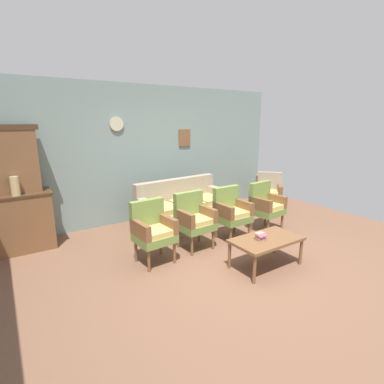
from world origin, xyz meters
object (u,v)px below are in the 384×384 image
at_px(vase_on_cabinet, 15,186).
at_px(coffee_table, 266,241).
at_px(floral_couch, 184,210).
at_px(floor_vase_by_wall, 260,189).
at_px(book_stack_on_table, 260,236).
at_px(armchair_by_doorway, 194,218).
at_px(side_cabinet, 14,223).
at_px(wingback_chair_by_fireplace, 269,191).
at_px(armchair_near_couch_end, 231,211).
at_px(armchair_row_middle, 266,204).
at_px(armchair_near_cabinet, 153,229).

xyz_separation_m(vase_on_cabinet, coffee_table, (2.82, -2.35, -0.70)).
bearing_deg(floral_couch, floor_vase_by_wall, 9.37).
height_order(floral_couch, book_stack_on_table, floral_couch).
bearing_deg(floor_vase_by_wall, armchair_by_doorway, -155.21).
bearing_deg(coffee_table, side_cabinet, 138.94).
distance_m(floral_couch, wingback_chair_by_fireplace, 2.04).
relative_size(wingback_chair_by_fireplace, coffee_table, 0.90).
bearing_deg(floor_vase_by_wall, book_stack_on_table, -136.14).
height_order(armchair_near_couch_end, armchair_row_middle, same).
height_order(vase_on_cabinet, book_stack_on_table, vase_on_cabinet).
distance_m(armchair_by_doorway, wingback_chair_by_fireplace, 2.48).
relative_size(armchair_near_couch_end, floor_vase_by_wall, 1.29).
relative_size(armchair_row_middle, book_stack_on_table, 6.05).
bearing_deg(armchair_near_couch_end, armchair_by_doorway, 177.11).
distance_m(floral_couch, coffee_table, 2.02).
bearing_deg(wingback_chair_by_fireplace, coffee_table, -138.54).
distance_m(armchair_near_couch_end, floor_vase_by_wall, 2.54).
bearing_deg(armchair_near_cabinet, wingback_chair_by_fireplace, 12.11).
bearing_deg(coffee_table, wingback_chair_by_fireplace, 41.46).
distance_m(armchair_near_couch_end, book_stack_on_table, 1.10).
distance_m(vase_on_cabinet, coffee_table, 3.74).
height_order(side_cabinet, vase_on_cabinet, vase_on_cabinet).
bearing_deg(side_cabinet, armchair_by_doorway, -30.65).
distance_m(armchair_row_middle, wingback_chair_by_fireplace, 1.09).
height_order(armchair_row_middle, floor_vase_by_wall, armchair_row_middle).
height_order(side_cabinet, floral_couch, side_cabinet).
bearing_deg(coffee_table, floral_couch, 92.51).
relative_size(wingback_chair_by_fireplace, book_stack_on_table, 6.05).
bearing_deg(floor_vase_by_wall, coffee_table, -134.69).
bearing_deg(side_cabinet, armchair_row_middle, -20.93).
height_order(floral_couch, armchair_near_cabinet, same).
distance_m(wingback_chair_by_fireplace, book_stack_on_table, 2.62).
height_order(armchair_by_doorway, wingback_chair_by_fireplace, same).
bearing_deg(floral_couch, armchair_by_doorway, -113.22).
xyz_separation_m(floral_couch, armchair_near_cabinet, (-1.16, -1.00, 0.17)).
height_order(armchair_near_cabinet, book_stack_on_table, armchair_near_cabinet).
bearing_deg(wingback_chair_by_fireplace, armchair_row_middle, -141.36).
height_order(wingback_chair_by_fireplace, floor_vase_by_wall, wingback_chair_by_fireplace).
distance_m(side_cabinet, coffee_table, 3.85).
bearing_deg(armchair_row_middle, book_stack_on_table, -139.67).
bearing_deg(armchair_row_middle, armchair_near_couch_end, 176.70).
bearing_deg(vase_on_cabinet, wingback_chair_by_fireplace, -7.87).
bearing_deg(book_stack_on_table, vase_on_cabinet, 139.48).
distance_m(side_cabinet, floor_vase_by_wall, 5.31).
distance_m(armchair_near_cabinet, armchair_near_couch_end, 1.52).
xyz_separation_m(vase_on_cabinet, armchair_by_doorway, (2.33, -1.25, -0.57)).
relative_size(side_cabinet, armchair_by_doorway, 1.28).
xyz_separation_m(wingback_chair_by_fireplace, floor_vase_by_wall, (0.48, 0.73, -0.15)).
distance_m(armchair_near_cabinet, book_stack_on_table, 1.52).
distance_m(vase_on_cabinet, armchair_near_cabinet, 2.14).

